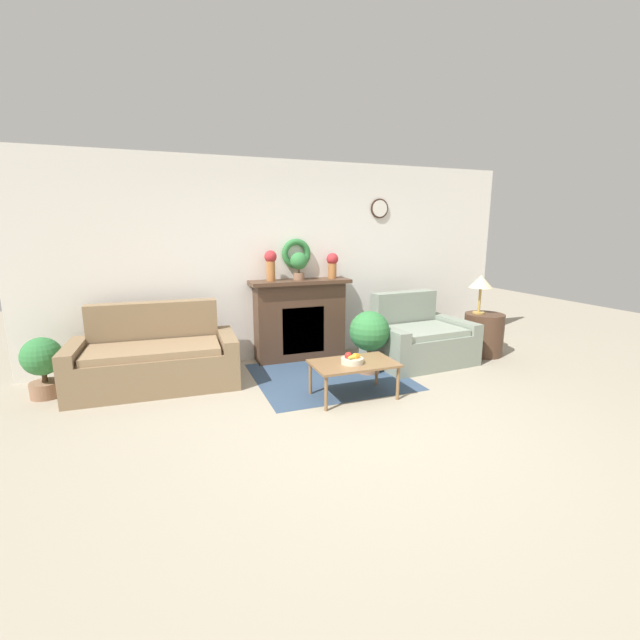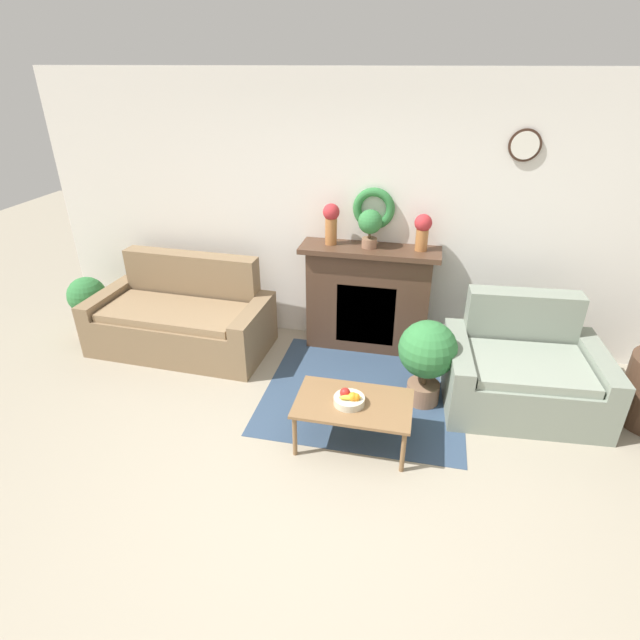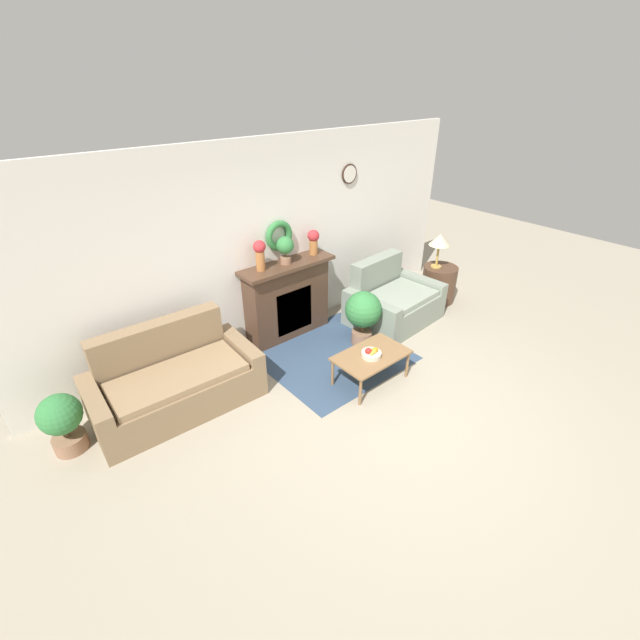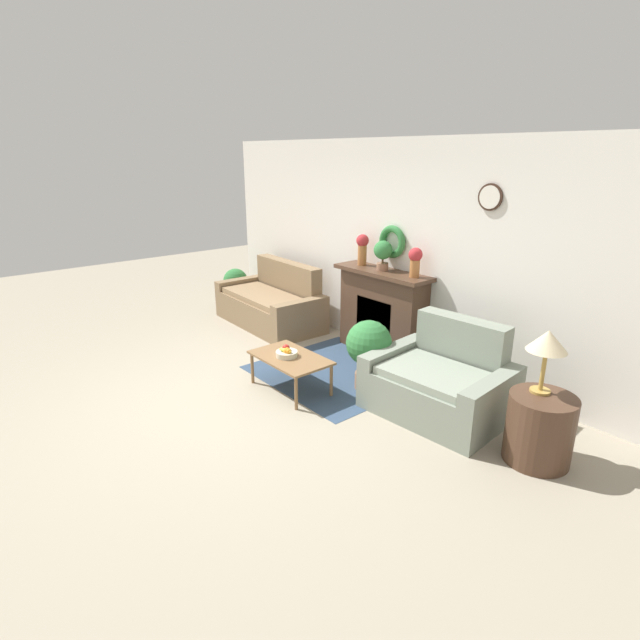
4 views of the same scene
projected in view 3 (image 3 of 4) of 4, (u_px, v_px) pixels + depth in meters
The scene contains 15 objects.
ground_plane at pixel (409, 421), 4.72m from camera, with size 16.00×16.00×0.00m, color #9E937F.
floor_rug at pixel (333, 356), 5.81m from camera, with size 1.80×1.66×0.01m.
wall_back at pixel (271, 243), 5.74m from camera, with size 6.80×0.15×2.70m.
fireplace at pixel (288, 299), 6.05m from camera, with size 1.38×0.41×1.12m.
couch_left at pixel (175, 381), 4.83m from camera, with size 1.85×0.97×0.94m.
loveseat_right at pixel (392, 301), 6.54m from camera, with size 1.39×1.08×0.92m.
coffee_table at pixel (371, 357), 5.18m from camera, with size 0.90×0.56×0.39m.
fruit_bowl at pixel (372, 353), 5.10m from camera, with size 0.24×0.24×0.12m.
side_table_by_loveseat at pixel (439, 284), 7.09m from camera, with size 0.55×0.55×0.60m.
table_lamp at pixel (440, 241), 6.72m from camera, with size 0.33×0.33×0.55m.
vase_on_mantel_left at pixel (260, 253), 5.43m from camera, with size 0.16×0.16×0.40m.
vase_on_mantel_right at pixel (313, 240), 5.94m from camera, with size 0.17×0.17×0.35m.
potted_plant_on_mantel at pixel (285, 247), 5.64m from camera, with size 0.23×0.23×0.37m.
potted_plant_floor_by_couch at pixel (62, 420), 4.20m from camera, with size 0.41×0.41×0.66m.
potted_plant_floor_by_loveseat at pixel (363, 313), 5.85m from camera, with size 0.50×0.50×0.79m.
Camera 3 is at (-3.03, -2.06, 3.34)m, focal length 24.00 mm.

